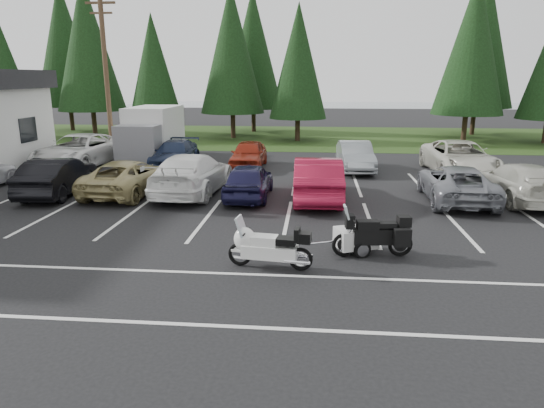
{
  "coord_description": "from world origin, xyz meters",
  "views": [
    {
      "loc": [
        1.39,
        -14.13,
        4.56
      ],
      "look_at": [
        0.14,
        -0.5,
        0.96
      ],
      "focal_mm": 32.0,
      "sensor_mm": 36.0,
      "label": 1
    }
  ],
  "objects": [
    {
      "name": "car_near_1",
      "position": [
        -8.8,
        3.83,
        0.75
      ],
      "size": [
        1.97,
        4.66,
        1.5
      ],
      "primitive_type": "imported",
      "rotation": [
        0.0,
        0.0,
        3.23
      ],
      "color": "black",
      "rests_on": "ground"
    },
    {
      "name": "box_truck",
      "position": [
        -8.0,
        12.5,
        1.45
      ],
      "size": [
        2.4,
        5.6,
        2.9
      ],
      "primitive_type": null,
      "color": "silver",
      "rests_on": "ground"
    },
    {
      "name": "conifer_2",
      "position": [
        -16.0,
        22.8,
        6.95
      ],
      "size": [
        5.1,
        5.1,
        11.89
      ],
      "color": "#332316",
      "rests_on": "ground"
    },
    {
      "name": "car_near_2",
      "position": [
        -6.08,
        4.27,
        0.68
      ],
      "size": [
        2.62,
        5.07,
        1.37
      ],
      "primitive_type": "imported",
      "rotation": [
        0.0,
        0.0,
        3.07
      ],
      "color": "tan",
      "rests_on": "ground"
    },
    {
      "name": "conifer_back_b",
      "position": [
        -4.0,
        27.5,
        6.77
      ],
      "size": [
        4.97,
        4.97,
        11.58
      ],
      "color": "#332316",
      "rests_on": "ground"
    },
    {
      "name": "stall_markings",
      "position": [
        0.0,
        2.0,
        0.0
      ],
      "size": [
        32.0,
        16.0,
        0.01
      ],
      "primitive_type": "cube",
      "color": "silver",
      "rests_on": "ground"
    },
    {
      "name": "utility_pole",
      "position": [
        -10.0,
        12.0,
        4.7
      ],
      "size": [
        1.6,
        0.26,
        9.0
      ],
      "color": "#473321",
      "rests_on": "ground"
    },
    {
      "name": "conifer_3",
      "position": [
        -10.5,
        21.4,
        5.27
      ],
      "size": [
        3.87,
        3.87,
        9.02
      ],
      "color": "#332316",
      "rests_on": "ground"
    },
    {
      "name": "car_far_0",
      "position": [
        -10.88,
        9.91,
        0.84
      ],
      "size": [
        3.32,
        6.26,
        1.68
      ],
      "primitive_type": "imported",
      "rotation": [
        0.0,
        0.0,
        -0.09
      ],
      "color": "white",
      "rests_on": "ground"
    },
    {
      "name": "adventure_motorcycle",
      "position": [
        2.91,
        -2.01,
        0.71
      ],
      "size": [
        2.41,
        1.08,
        1.42
      ],
      "primitive_type": null,
      "rotation": [
        0.0,
        0.0,
        0.12
      ],
      "color": "black",
      "rests_on": "ground"
    },
    {
      "name": "ground",
      "position": [
        0.0,
        0.0,
        0.0
      ],
      "size": [
        120.0,
        120.0,
        0.0
      ],
      "primitive_type": "plane",
      "color": "black",
      "rests_on": "ground"
    },
    {
      "name": "touring_motorcycle",
      "position": [
        0.32,
        -3.04,
        0.65
      ],
      "size": [
        2.41,
        1.01,
        1.29
      ],
      "primitive_type": null,
      "rotation": [
        0.0,
        0.0,
        -0.13
      ],
      "color": "white",
      "rests_on": "ground"
    },
    {
      "name": "car_far_1",
      "position": [
        -5.94,
        10.39,
        0.67
      ],
      "size": [
        1.91,
        4.61,
        1.33
      ],
      "primitive_type": "imported",
      "rotation": [
        0.0,
        0.0,
        0.01
      ],
      "color": "#192440",
      "rests_on": "ground"
    },
    {
      "name": "car_far_3",
      "position": [
        3.35,
        10.14,
        0.72
      ],
      "size": [
        1.79,
        4.44,
        1.43
      ],
      "primitive_type": "imported",
      "rotation": [
        0.0,
        0.0,
        0.06
      ],
      "color": "gray",
      "rests_on": "ground"
    },
    {
      "name": "conifer_1",
      "position": [
        -22.0,
        21.2,
        5.39
      ],
      "size": [
        3.96,
        3.96,
        9.22
      ],
      "color": "#332316",
      "rests_on": "ground"
    },
    {
      "name": "conifer_back_a",
      "position": [
        -20.0,
        27.0,
        7.19
      ],
      "size": [
        5.28,
        5.28,
        12.3
      ],
      "color": "#332316",
      "rests_on": "ground"
    },
    {
      "name": "grass_strip",
      "position": [
        0.0,
        24.0,
        0.01
      ],
      "size": [
        80.0,
        16.0,
        0.01
      ],
      "primitive_type": "cube",
      "color": "#1E3711",
      "rests_on": "ground"
    },
    {
      "name": "conifer_5",
      "position": [
        0.0,
        21.6,
        5.63
      ],
      "size": [
        4.14,
        4.14,
        9.63
      ],
      "color": "#332316",
      "rests_on": "ground"
    },
    {
      "name": "car_near_5",
      "position": [
        1.48,
        3.94,
        0.82
      ],
      "size": [
        1.86,
        5.04,
        1.65
      ],
      "primitive_type": "imported",
      "rotation": [
        0.0,
        0.0,
        3.17
      ],
      "color": "maroon",
      "rests_on": "ground"
    },
    {
      "name": "car_far_4",
      "position": [
        8.26,
        9.61,
        0.79
      ],
      "size": [
        2.88,
        5.81,
        1.59
      ],
      "primitive_type": "imported",
      "rotation": [
        0.0,
        0.0,
        0.04
      ],
      "color": "beige",
      "rests_on": "ground"
    },
    {
      "name": "conifer_back_c",
      "position": [
        14.0,
        26.8,
        7.49
      ],
      "size": [
        5.5,
        5.5,
        12.81
      ],
      "color": "#332316",
      "rests_on": "ground"
    },
    {
      "name": "car_near_7",
      "position": [
        9.07,
        4.45,
        0.72
      ],
      "size": [
        2.17,
        5.03,
        1.44
      ],
      "primitive_type": "imported",
      "rotation": [
        0.0,
        0.0,
        3.17
      ],
      "color": "beige",
      "rests_on": "ground"
    },
    {
      "name": "conifer_6",
      "position": [
        12.0,
        22.1,
        6.71
      ],
      "size": [
        4.93,
        4.93,
        11.48
      ],
      "color": "#332316",
      "rests_on": "ground"
    },
    {
      "name": "lake_water",
      "position": [
        4.0,
        55.0,
        0.0
      ],
      "size": [
        70.0,
        50.0,
        0.02
      ],
      "primitive_type": "cube",
      "color": "slate",
      "rests_on": "ground"
    },
    {
      "name": "conifer_4",
      "position": [
        -5.0,
        22.9,
        6.53
      ],
      "size": [
        4.8,
        4.8,
        11.17
      ],
      "color": "#332316",
      "rests_on": "ground"
    },
    {
      "name": "car_near_3",
      "position": [
        -3.53,
        4.54,
        0.81
      ],
      "size": [
        2.59,
        5.7,
        1.62
      ],
      "primitive_type": "imported",
      "rotation": [
        0.0,
        0.0,
        3.08
      ],
      "color": "white",
      "rests_on": "ground"
    },
    {
      "name": "car_near_6",
      "position": [
        6.66,
        4.19,
        0.69
      ],
      "size": [
        2.47,
        5.02,
        1.37
      ],
      "primitive_type": "imported",
      "rotation": [
        0.0,
        0.0,
        3.1
      ],
      "color": "slate",
      "rests_on": "ground"
    },
    {
      "name": "car_far_2",
      "position": [
        -2.08,
        10.48,
        0.69
      ],
      "size": [
        1.67,
        4.07,
        1.38
      ],
      "primitive_type": "imported",
      "rotation": [
        0.0,
        0.0,
        -0.01
      ],
      "color": "maroon",
      "rests_on": "ground"
    },
    {
      "name": "cargo_trailer",
      "position": [
        2.5,
        -1.76,
        0.35
      ],
      "size": [
        1.72,
        1.35,
        0.7
      ],
      "primitive_type": null,
      "rotation": [
        0.0,
        0.0,
        0.38
      ],
      "color": "silver",
      "rests_on": "ground"
    },
    {
      "name": "car_near_4",
      "position": [
        -1.17,
        3.99,
        0.69
      ],
      "size": [
        1.65,
        4.07,
        1.38
      ],
      "primitive_type": "imported",
      "rotation": [
        0.0,
        0.0,
        3.14
      ],
      "color": "#18173A",
      "rests_on": "ground"
    }
  ]
}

